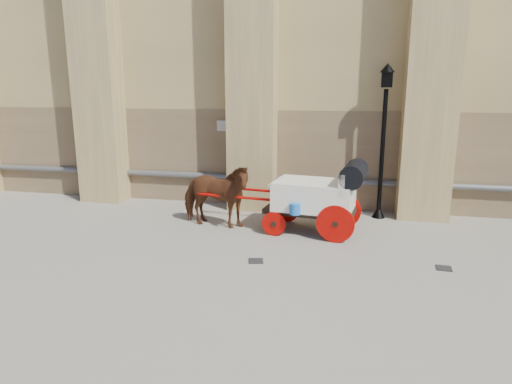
# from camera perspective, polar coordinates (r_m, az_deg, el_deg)

# --- Properties ---
(ground) EXTENTS (90.00, 90.00, 0.00)m
(ground) POSITION_cam_1_polar(r_m,az_deg,el_deg) (10.71, 0.61, -7.29)
(ground) COLOR gray
(ground) RESTS_ON ground
(horse) EXTENTS (2.19, 1.22, 1.76)m
(horse) POSITION_cam_1_polar(r_m,az_deg,el_deg) (12.22, -5.11, -0.40)
(horse) COLOR brown
(horse) RESTS_ON ground
(carriage) EXTENTS (4.46, 1.70, 1.90)m
(carriage) POSITION_cam_1_polar(r_m,az_deg,el_deg) (11.78, 7.97, -0.26)
(carriage) COLOR black
(carriage) RESTS_ON ground
(street_lamp) EXTENTS (0.40, 0.40, 4.32)m
(street_lamp) POSITION_cam_1_polar(r_m,az_deg,el_deg) (13.28, 15.61, 6.54)
(street_lamp) COLOR black
(street_lamp) RESTS_ON ground
(drain_grate_near) EXTENTS (0.39, 0.39, 0.01)m
(drain_grate_near) POSITION_cam_1_polar(r_m,az_deg,el_deg) (10.08, -0.01, -8.60)
(drain_grate_near) COLOR black
(drain_grate_near) RESTS_ON ground
(drain_grate_far) EXTENTS (0.34, 0.34, 0.01)m
(drain_grate_far) POSITION_cam_1_polar(r_m,az_deg,el_deg) (10.47, 22.42, -8.79)
(drain_grate_far) COLOR black
(drain_grate_far) RESTS_ON ground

